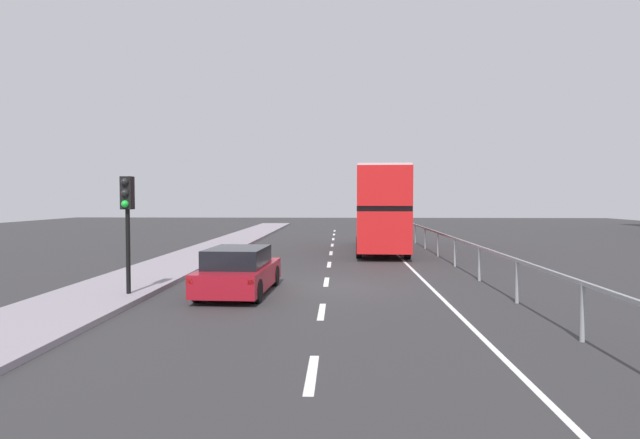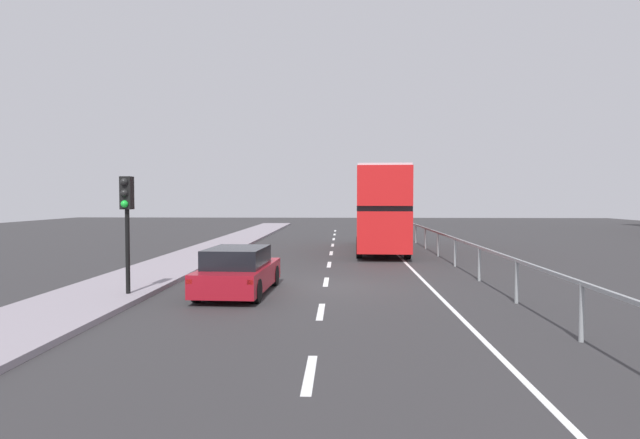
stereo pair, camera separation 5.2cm
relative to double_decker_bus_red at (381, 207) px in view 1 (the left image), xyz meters
The scene contains 7 objects.
ground_plane 12.24m from the double_decker_bus_red, 102.48° to the right, with size 75.62×120.00×0.10m, color #2F2D2F.
near_sidewalk_kerb 14.87m from the double_decker_bus_red, 127.09° to the right, with size 2.88×80.00×0.14m, color gray.
lane_paint_markings 3.89m from the double_decker_bus_red, 99.30° to the right, with size 3.40×46.00×0.01m.
bridge_side_railing 3.95m from the double_decker_bus_red, 47.34° to the right, with size 0.10×42.00×1.17m.
double_decker_bus_red is the anchor object (origin of this frame).
hatchback_car_near 14.08m from the double_decker_bus_red, 111.29° to the right, with size 1.96×4.31×1.35m.
traffic_signal_pole 16.06m from the double_decker_bus_red, 119.75° to the right, with size 0.30×0.42×3.22m.
Camera 1 is at (0.44, -16.71, 2.76)m, focal length 30.22 mm.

